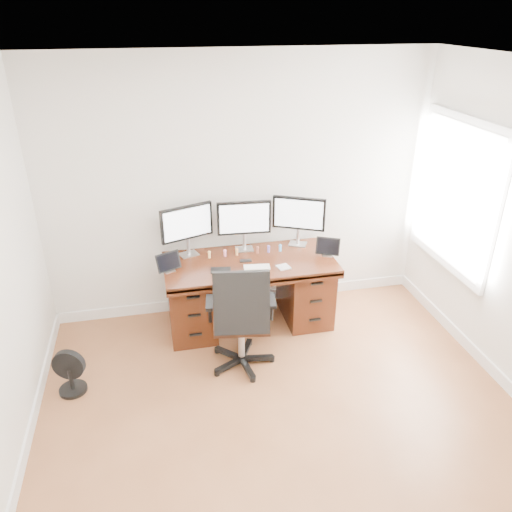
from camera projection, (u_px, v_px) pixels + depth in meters
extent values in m
plane|color=brown|center=(299.00, 456.00, 3.74)|extent=(4.50, 4.50, 0.00)
cube|color=white|center=(240.00, 189.00, 5.10)|extent=(4.00, 0.10, 2.70)
cube|color=white|center=(456.00, 195.00, 4.80)|extent=(0.04, 1.30, 1.50)
cube|color=white|center=(454.00, 195.00, 4.80)|extent=(0.01, 1.15, 1.35)
cube|color=#3D190C|center=(250.00, 263.00, 4.99)|extent=(1.70, 0.80, 0.05)
cube|color=#3D190C|center=(191.00, 300.00, 5.07)|extent=(0.45, 0.70, 0.70)
cube|color=#3D190C|center=(305.00, 288.00, 5.30)|extent=(0.45, 0.70, 0.70)
cube|color=black|center=(244.00, 269.00, 5.35)|extent=(0.74, 0.03, 0.40)
cylinder|color=black|center=(242.00, 359.00, 4.71)|extent=(0.65, 0.65, 0.08)
cylinder|color=silver|center=(241.00, 338.00, 4.60)|extent=(0.06, 0.06, 0.41)
cube|color=#371C10|center=(241.00, 319.00, 4.50)|extent=(0.56, 0.54, 0.07)
cube|color=black|center=(242.00, 303.00, 4.17)|extent=(0.48, 0.12, 0.57)
cube|color=black|center=(209.00, 303.00, 4.41)|extent=(0.10, 0.25, 0.03)
cube|color=black|center=(272.00, 300.00, 4.44)|extent=(0.10, 0.25, 0.03)
cylinder|color=black|center=(73.00, 389.00, 4.37)|extent=(0.24, 0.24, 0.03)
cylinder|color=black|center=(71.00, 379.00, 4.32)|extent=(0.04, 0.04, 0.20)
cylinder|color=black|center=(68.00, 366.00, 4.26)|extent=(0.29, 0.14, 0.28)
cube|color=silver|center=(189.00, 254.00, 5.10)|extent=(0.22, 0.19, 0.01)
cylinder|color=silver|center=(188.00, 247.00, 5.06)|extent=(0.04, 0.04, 0.18)
cube|color=black|center=(187.00, 223.00, 4.94)|extent=(0.53, 0.22, 0.35)
cube|color=white|center=(188.00, 223.00, 4.93)|extent=(0.47, 0.17, 0.30)
cube|color=silver|center=(244.00, 249.00, 5.21)|extent=(0.19, 0.15, 0.01)
cylinder|color=silver|center=(244.00, 242.00, 5.17)|extent=(0.04, 0.04, 0.18)
cube|color=black|center=(244.00, 218.00, 5.05)|extent=(0.55, 0.07, 0.35)
cube|color=white|center=(244.00, 219.00, 5.04)|extent=(0.50, 0.04, 0.30)
cube|color=silver|center=(298.00, 244.00, 5.32)|extent=(0.22, 0.21, 0.01)
cylinder|color=silver|center=(298.00, 237.00, 5.28)|extent=(0.04, 0.04, 0.18)
cube|color=black|center=(299.00, 213.00, 5.16)|extent=(0.51, 0.28, 0.35)
cube|color=white|center=(299.00, 214.00, 5.15)|extent=(0.45, 0.23, 0.30)
cube|color=silver|center=(169.00, 271.00, 4.78)|extent=(0.12, 0.11, 0.01)
cube|color=black|center=(168.00, 262.00, 4.74)|extent=(0.25, 0.16, 0.17)
cube|color=silver|center=(328.00, 255.00, 5.08)|extent=(0.13, 0.12, 0.01)
cube|color=black|center=(328.00, 247.00, 5.04)|extent=(0.24, 0.17, 0.17)
cube|color=white|center=(257.00, 267.00, 4.84)|extent=(0.26, 0.14, 0.01)
cube|color=silver|center=(283.00, 267.00, 4.85)|extent=(0.14, 0.14, 0.01)
cube|color=black|center=(221.00, 270.00, 4.79)|extent=(0.21, 0.15, 0.01)
cube|color=black|center=(246.00, 261.00, 4.97)|extent=(0.12, 0.07, 0.01)
cylinder|color=#E6B462|center=(209.00, 256.00, 5.02)|extent=(0.03, 0.03, 0.05)
sphere|color=#E6B462|center=(209.00, 252.00, 5.01)|extent=(0.03, 0.03, 0.03)
cylinder|color=pink|center=(225.00, 254.00, 5.05)|extent=(0.03, 0.03, 0.05)
sphere|color=pink|center=(225.00, 251.00, 5.04)|extent=(0.03, 0.03, 0.03)
cylinder|color=#F2A75C|center=(237.00, 253.00, 5.08)|extent=(0.03, 0.03, 0.05)
sphere|color=#F2A75C|center=(237.00, 250.00, 5.06)|extent=(0.03, 0.03, 0.03)
cylinder|color=brown|center=(258.00, 251.00, 5.12)|extent=(0.03, 0.03, 0.05)
sphere|color=brown|center=(258.00, 248.00, 5.10)|extent=(0.03, 0.03, 0.03)
cylinder|color=#7B63CC|center=(269.00, 250.00, 5.14)|extent=(0.03, 0.03, 0.05)
sphere|color=#7B63CC|center=(269.00, 247.00, 5.12)|extent=(0.03, 0.03, 0.03)
cylinder|color=#55A5F0|center=(280.00, 249.00, 5.16)|extent=(0.03, 0.03, 0.05)
sphere|color=#55A5F0|center=(280.00, 246.00, 5.15)|extent=(0.03, 0.03, 0.03)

